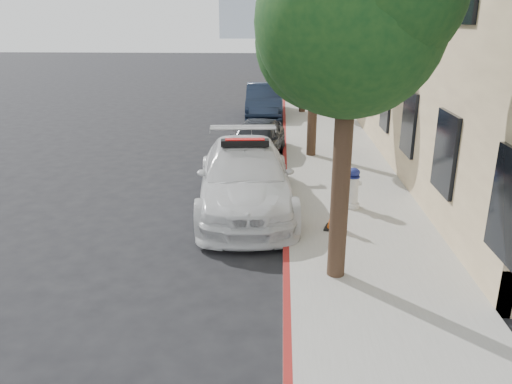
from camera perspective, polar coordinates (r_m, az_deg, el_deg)
The scene contains 12 objects.
ground at distance 10.77m, azimuth -7.65°, elevation -4.51°, with size 120.00×120.00×0.00m, color black.
sidewalk at distance 20.21m, azimuth 7.67°, elevation 6.92°, with size 3.20×50.00×0.15m, color gray.
curb_strip at distance 20.14m, azimuth 3.27°, elevation 7.02°, with size 0.12×50.00×0.15m, color maroon.
building at distance 25.75m, azimuth 20.58°, elevation 19.58°, with size 8.00×36.00×10.00m, color tan.
tree_near at distance 7.74m, azimuth 10.96°, elevation 18.70°, with size 2.92×2.82×5.62m.
tree_mid at distance 15.71m, azimuth 6.95°, elevation 18.53°, with size 2.77×2.64×5.43m.
tree_far at distance 23.70m, azimuth 5.67°, elevation 19.27°, with size 3.10×3.00×5.81m.
police_car at distance 11.73m, azimuth -1.25°, elevation 1.71°, with size 2.67×5.52×1.70m.
parked_car_mid at distance 16.05m, azimuth 0.07°, elevation 6.00°, with size 1.52×3.79×1.29m, color black.
parked_car_far at distance 23.33m, azimuth 0.91°, elevation 10.40°, with size 1.59×4.56×1.50m, color black.
fire_hydrant at distance 11.68m, azimuth 10.96°, elevation 0.43°, with size 0.40×0.37×0.95m.
traffic_cone at distance 10.43m, azimuth 9.05°, elevation -2.29°, with size 0.49×0.49×0.75m.
Camera 1 is at (1.93, -9.69, 4.29)m, focal length 35.00 mm.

